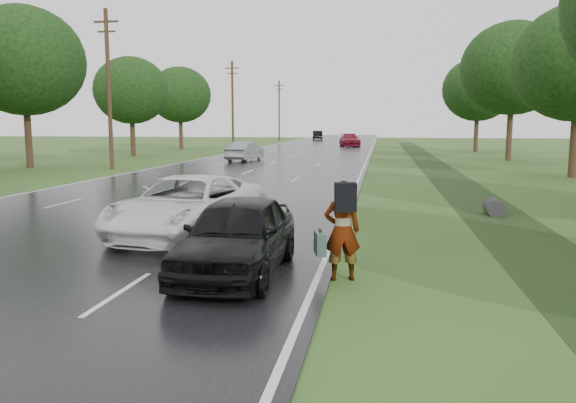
% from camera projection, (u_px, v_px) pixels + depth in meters
% --- Properties ---
extents(road, '(14.00, 180.00, 0.04)m').
position_uv_depth(road, '(299.00, 154.00, 54.15)').
color(road, black).
rests_on(road, ground).
extents(edge_stripe_east, '(0.12, 180.00, 0.01)m').
position_uv_depth(edge_stripe_east, '(369.00, 154.00, 53.05)').
color(edge_stripe_east, silver).
rests_on(edge_stripe_east, road).
extents(edge_stripe_west, '(0.12, 180.00, 0.01)m').
position_uv_depth(edge_stripe_west, '(231.00, 153.00, 55.25)').
color(edge_stripe_west, silver).
rests_on(edge_stripe_west, road).
extents(center_line, '(0.12, 180.00, 0.01)m').
position_uv_depth(center_line, '(299.00, 154.00, 54.15)').
color(center_line, silver).
rests_on(center_line, road).
extents(drainage_ditch, '(2.20, 120.00, 0.56)m').
position_uv_depth(drainage_ditch, '(458.00, 185.00, 26.60)').
color(drainage_ditch, '#203213').
rests_on(drainage_ditch, ground).
extents(utility_pole_mid, '(1.60, 0.26, 10.00)m').
position_uv_depth(utility_pole_mid, '(109.00, 87.00, 35.40)').
color(utility_pole_mid, '#3C2318').
rests_on(utility_pole_mid, ground).
extents(utility_pole_far, '(1.60, 0.26, 10.00)m').
position_uv_depth(utility_pole_far, '(233.00, 104.00, 64.71)').
color(utility_pole_far, '#3C2318').
rests_on(utility_pole_far, ground).
extents(utility_pole_distant, '(1.60, 0.26, 10.00)m').
position_uv_depth(utility_pole_distant, '(279.00, 110.00, 94.02)').
color(utility_pole_distant, '#3C2318').
rests_on(utility_pole_distant, ground).
extents(tree_east_d, '(8.00, 8.00, 10.76)m').
position_uv_depth(tree_east_d, '(513.00, 68.00, 43.44)').
color(tree_east_d, '#3C2318').
rests_on(tree_east_d, ground).
extents(tree_east_f, '(7.20, 7.20, 9.62)m').
position_uv_depth(tree_east_f, '(478.00, 89.00, 57.27)').
color(tree_east_f, '#3C2318').
rests_on(tree_east_f, ground).
extents(tree_west_c, '(7.80, 7.80, 10.43)m').
position_uv_depth(tree_west_c, '(24.00, 61.00, 36.10)').
color(tree_west_c, '#3C2318').
rests_on(tree_west_c, ground).
extents(tree_west_d, '(6.60, 6.60, 8.80)m').
position_uv_depth(tree_west_d, '(131.00, 91.00, 49.80)').
color(tree_west_d, '#3C2318').
rests_on(tree_west_d, ground).
extents(tree_west_f, '(7.00, 7.00, 9.29)m').
position_uv_depth(tree_west_f, '(180.00, 95.00, 63.53)').
color(tree_west_f, '#3C2318').
rests_on(tree_west_f, ground).
extents(pedestrian, '(0.95, 0.73, 1.89)m').
position_uv_depth(pedestrian, '(341.00, 229.00, 10.45)').
color(pedestrian, '#A5998C').
rests_on(pedestrian, ground).
extents(white_pickup, '(3.36, 5.88, 1.54)m').
position_uv_depth(white_pickup, '(188.00, 206.00, 14.48)').
color(white_pickup, white).
rests_on(white_pickup, road).
extents(dark_sedan, '(1.81, 4.43, 1.51)m').
position_uv_depth(dark_sedan, '(237.00, 235.00, 10.81)').
color(dark_sedan, black).
rests_on(dark_sedan, road).
extents(silver_sedan, '(2.19, 4.73, 1.50)m').
position_uv_depth(silver_sedan, '(245.00, 151.00, 43.27)').
color(silver_sedan, gray).
rests_on(silver_sedan, road).
extents(far_car_red, '(3.19, 5.91, 1.63)m').
position_uv_depth(far_car_red, '(350.00, 140.00, 71.32)').
color(far_car_red, maroon).
rests_on(far_car_red, road).
extents(far_car_dark, '(2.31, 5.03, 1.60)m').
position_uv_depth(far_car_dark, '(318.00, 135.00, 100.11)').
color(far_car_dark, black).
rests_on(far_car_dark, road).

